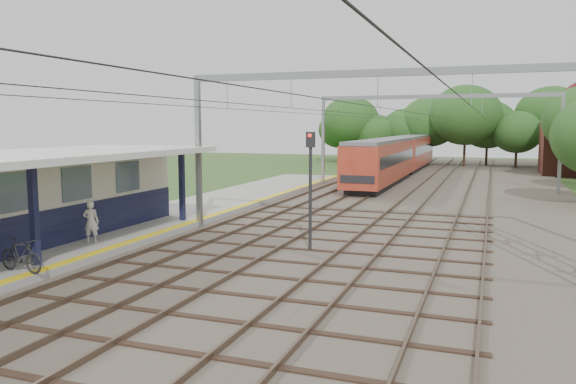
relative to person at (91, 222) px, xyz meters
The scene contains 10 objects.
ballast_bed 23.15m from the person, 62.89° to the left, with size 18.00×90.00×0.10m, color #473D33.
platform 4.78m from the person, 101.82° to the left, with size 5.00×52.00×0.35m, color gray.
yellow_stripe 4.83m from the person, 74.28° to the left, with size 0.45×52.00×0.01m, color yellow.
rail_tracks 22.12m from the person, 68.66° to the left, with size 11.80×88.00×0.15m.
catenary_system 19.22m from the person, 57.97° to the left, with size 17.22×88.00×7.00m.
tree_band 48.97m from the person, 77.72° to the left, with size 31.72×30.88×8.82m.
person is the anchor object (origin of this frame).
bicycle 4.43m from the person, 77.71° to the right, with size 0.49×1.75×1.05m, color black.
train 35.64m from the person, 80.24° to the left, with size 2.72×33.83×3.58m.
signal_post 8.48m from the person, 17.91° to the left, with size 0.32×0.27×4.53m.
Camera 1 is at (7.65, -7.67, 4.78)m, focal length 35.00 mm.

